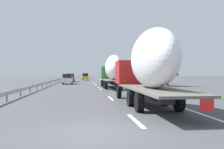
{
  "coord_description": "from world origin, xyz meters",
  "views": [
    {
      "loc": [
        -8.75,
        0.5,
        2.09
      ],
      "look_at": [
        21.25,
        -3.03,
        1.9
      ],
      "focal_mm": 40.24,
      "sensor_mm": 36.0,
      "label": 1
    }
  ],
  "objects_px": {
    "truck_trailing": "(148,65)",
    "road_sign": "(119,73)",
    "car_white_van": "(68,79)",
    "truck_lead": "(113,70)",
    "car_red_compact": "(70,78)",
    "car_yellow_coupe": "(85,77)"
  },
  "relations": [
    {
      "from": "truck_trailing",
      "to": "road_sign",
      "type": "height_order",
      "value": "truck_trailing"
    },
    {
      "from": "truck_trailing",
      "to": "car_white_van",
      "type": "distance_m",
      "value": 33.1
    },
    {
      "from": "truck_lead",
      "to": "car_red_compact",
      "type": "distance_m",
      "value": 26.76
    },
    {
      "from": "truck_trailing",
      "to": "car_red_compact",
      "type": "distance_m",
      "value": 45.01
    },
    {
      "from": "truck_lead",
      "to": "car_red_compact",
      "type": "relative_size",
      "value": 2.65
    },
    {
      "from": "car_white_van",
      "to": "car_red_compact",
      "type": "distance_m",
      "value": 12.11
    },
    {
      "from": "road_sign",
      "to": "truck_lead",
      "type": "bearing_deg",
      "value": 168.22
    },
    {
      "from": "truck_lead",
      "to": "truck_trailing",
      "type": "xyz_separation_m",
      "value": [
        -18.65,
        0.0,
        0.08
      ]
    },
    {
      "from": "truck_trailing",
      "to": "car_yellow_coupe",
      "type": "relative_size",
      "value": 3.47
    },
    {
      "from": "car_white_van",
      "to": "car_yellow_coupe",
      "type": "height_order",
      "value": "car_yellow_coupe"
    },
    {
      "from": "truck_trailing",
      "to": "car_red_compact",
      "type": "height_order",
      "value": "truck_trailing"
    },
    {
      "from": "truck_trailing",
      "to": "car_white_van",
      "type": "height_order",
      "value": "truck_trailing"
    },
    {
      "from": "car_white_van",
      "to": "road_sign",
      "type": "bearing_deg",
      "value": -83.23
    },
    {
      "from": "car_red_compact",
      "to": "car_yellow_coupe",
      "type": "bearing_deg",
      "value": -16.08
    },
    {
      "from": "car_white_van",
      "to": "road_sign",
      "type": "relative_size",
      "value": 1.52
    },
    {
      "from": "car_yellow_coupe",
      "to": "truck_trailing",
      "type": "bearing_deg",
      "value": -176.64
    },
    {
      "from": "car_white_van",
      "to": "car_yellow_coupe",
      "type": "xyz_separation_m",
      "value": [
        24.69,
        -3.57,
        0.03
      ]
    },
    {
      "from": "car_yellow_coupe",
      "to": "road_sign",
      "type": "distance_m",
      "value": 24.39
    },
    {
      "from": "truck_trailing",
      "to": "road_sign",
      "type": "distance_m",
      "value": 33.66
    },
    {
      "from": "car_yellow_coupe",
      "to": "road_sign",
      "type": "height_order",
      "value": "road_sign"
    },
    {
      "from": "car_white_van",
      "to": "car_red_compact",
      "type": "relative_size",
      "value": 0.98
    },
    {
      "from": "car_white_van",
      "to": "car_red_compact",
      "type": "height_order",
      "value": "car_red_compact"
    }
  ]
}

